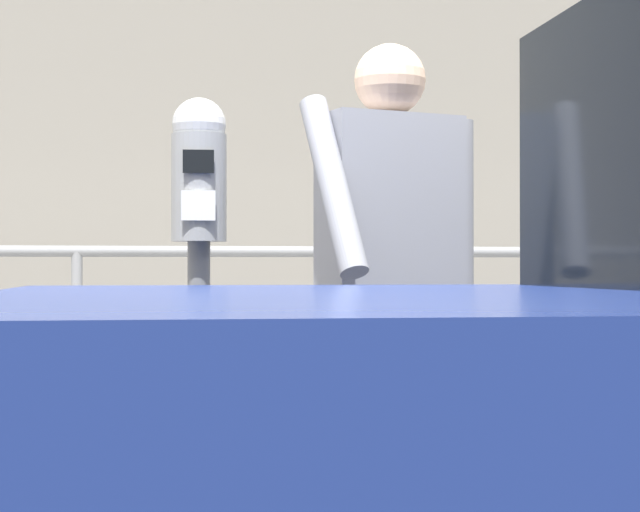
{
  "coord_description": "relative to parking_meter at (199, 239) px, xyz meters",
  "views": [
    {
      "loc": [
        -0.44,
        -2.96,
        1.17
      ],
      "look_at": [
        0.02,
        0.24,
        1.2
      ],
      "focal_mm": 59.79,
      "sensor_mm": 36.0,
      "label": 1
    }
  ],
  "objects": [
    {
      "name": "background_railing",
      "position": [
        0.35,
        2.57,
        -0.31
      ],
      "size": [
        24.06,
        0.06,
        1.16
      ],
      "color": "gray",
      "rests_on": "sidewalk_curb"
    },
    {
      "name": "backdrop_wall",
      "position": [
        0.35,
        4.32,
        0.31
      ],
      "size": [
        32.0,
        0.5,
        3.13
      ],
      "primitive_type": "cube",
      "color": "gray",
      "rests_on": "ground"
    },
    {
      "name": "pedestrian_at_meter",
      "position": [
        0.64,
        0.19,
        -0.1
      ],
      "size": [
        0.63,
        0.58,
        1.79
      ],
      "rotation": [
        0.0,
        0.0,
        -2.85
      ],
      "color": "#1E233F",
      "rests_on": "sidewalk_curb"
    },
    {
      "name": "parking_meter",
      "position": [
        0.0,
        0.0,
        0.0
      ],
      "size": [
        0.17,
        0.18,
        1.57
      ],
      "rotation": [
        0.0,
        0.0,
        3.09
      ],
      "color": "slate",
      "rests_on": "sidewalk_curb"
    }
  ]
}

